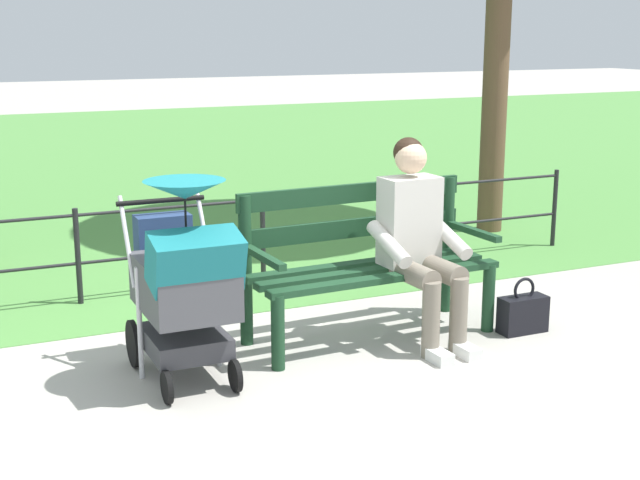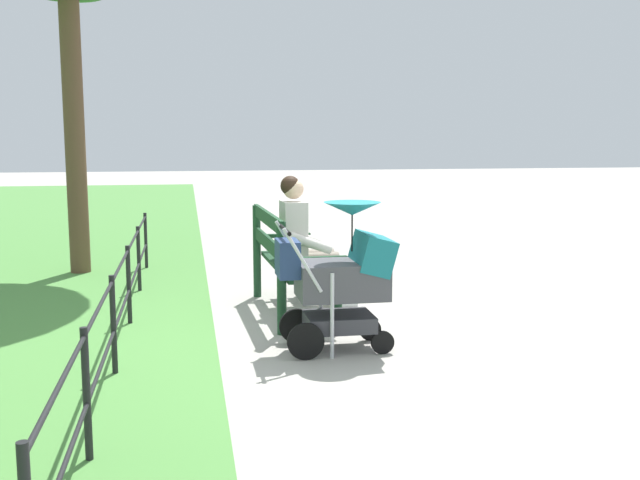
% 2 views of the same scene
% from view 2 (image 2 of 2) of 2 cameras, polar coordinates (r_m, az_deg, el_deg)
% --- Properties ---
extents(ground_plane, '(60.00, 60.00, 0.00)m').
position_cam_2_polar(ground_plane, '(6.13, -0.53, -7.51)').
color(ground_plane, '#ADA89E').
extents(park_bench, '(1.62, 0.66, 0.96)m').
position_cam_2_polar(park_bench, '(6.83, -2.72, -1.38)').
color(park_bench, '#193D23').
rests_on(park_bench, ground).
extents(person_on_bench, '(0.55, 0.74, 1.28)m').
position_cam_2_polar(person_on_bench, '(7.09, -1.22, 0.22)').
color(person_on_bench, slate).
rests_on(person_on_bench, ground).
extents(stroller, '(0.52, 0.89, 1.15)m').
position_cam_2_polar(stroller, '(5.64, 1.76, -2.68)').
color(stroller, black).
rests_on(stroller, ground).
extents(handbag, '(0.32, 0.14, 0.37)m').
position_cam_2_polar(handbag, '(7.88, -0.73, -3.03)').
color(handbag, black).
rests_on(handbag, ground).
extents(park_fence, '(7.07, 0.04, 0.70)m').
position_cam_2_polar(park_fence, '(5.97, -15.21, -4.08)').
color(park_fence, black).
rests_on(park_fence, ground).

